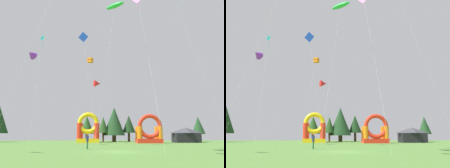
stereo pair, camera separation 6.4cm
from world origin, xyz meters
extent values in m
plane|color=#548438|center=(0.00, 0.00, 0.00)|extent=(120.00, 120.00, 0.00)
pyramid|color=blue|center=(-4.89, 15.49, 19.11)|extent=(1.45, 0.88, 1.35)
cylinder|color=blue|center=(-4.92, 15.40, 18.29)|extent=(0.04, 0.04, 1.58)
cylinder|color=silver|center=(-3.56, 13.09, 9.54)|extent=(2.73, 4.62, 19.08)
cone|color=red|center=(-2.36, 27.08, 13.05)|extent=(1.83, 1.92, 1.60)
cylinder|color=silver|center=(-2.00, 25.86, 6.53)|extent=(0.72, 2.44, 13.05)
cylinder|color=silver|center=(11.46, 4.38, 11.09)|extent=(7.11, 0.18, 22.18)
cylinder|color=silver|center=(-8.35, 0.60, 12.38)|extent=(0.44, 10.79, 24.77)
pyramid|color=#EA599E|center=(2.86, 1.89, 18.89)|extent=(1.03, 0.91, 1.10)
cylinder|color=#EA599E|center=(2.81, 1.82, 18.05)|extent=(0.04, 0.04, 1.69)
cylinder|color=silver|center=(3.20, -1.88, 9.45)|extent=(0.79, 7.41, 18.90)
cone|color=purple|center=(-14.27, 16.34, 16.06)|extent=(2.00, 2.09, 1.75)
cylinder|color=silver|center=(-17.36, 17.61, 8.03)|extent=(6.19, 2.56, 16.07)
cube|color=orange|center=(-3.62, 15.58, 14.66)|extent=(1.09, 1.09, 0.37)
cube|color=orange|center=(-3.62, 15.58, 15.10)|extent=(1.09, 1.09, 0.37)
cylinder|color=silver|center=(-5.15, 16.19, 7.44)|extent=(3.08, 1.23, 14.88)
pyramid|color=#0C7F7A|center=(-13.79, 22.29, 21.53)|extent=(0.83, 0.72, 0.92)
cylinder|color=#0C7F7A|center=(-13.83, 22.24, 20.38)|extent=(0.04, 0.04, 2.30)
cylinder|color=silver|center=(-13.33, 17.57, 10.77)|extent=(1.03, 9.33, 21.54)
cylinder|color=silver|center=(-8.95, -1.66, 12.11)|extent=(7.26, 2.19, 24.23)
ellipsoid|color=green|center=(-0.82, -7.21, 12.76)|extent=(1.96, 2.11, 0.90)
cylinder|color=silver|center=(-1.68, -6.20, 6.38)|extent=(1.74, 2.04, 12.77)
cylinder|color=#33723F|center=(-3.47, 4.92, 0.45)|extent=(0.17, 0.17, 0.91)
cylinder|color=#33723F|center=(-3.41, 5.09, 0.45)|extent=(0.17, 0.17, 0.91)
cylinder|color=navy|center=(-3.44, 5.00, 1.27)|extent=(0.41, 0.41, 0.72)
sphere|color=brown|center=(-3.44, 5.00, 1.75)|extent=(0.25, 0.25, 0.25)
cube|color=red|center=(9.34, 28.75, 0.49)|extent=(5.62, 3.99, 0.98)
cylinder|color=orange|center=(7.09, 27.31, 2.31)|extent=(1.12, 1.12, 2.67)
cylinder|color=orange|center=(11.59, 27.31, 2.31)|extent=(1.12, 1.12, 2.67)
cylinder|color=orange|center=(7.09, 30.19, 2.31)|extent=(1.12, 1.12, 2.67)
cylinder|color=orange|center=(11.59, 30.19, 2.31)|extent=(1.12, 1.12, 2.67)
torus|color=red|center=(9.34, 27.31, 3.65)|extent=(5.40, 0.89, 5.40)
cube|color=yellow|center=(-4.34, 33.91, 0.46)|extent=(5.32, 4.61, 0.93)
cylinder|color=red|center=(-6.36, 32.26, 2.73)|extent=(1.29, 1.29, 3.61)
cylinder|color=red|center=(-2.33, 32.26, 2.73)|extent=(1.29, 1.29, 3.61)
cylinder|color=red|center=(-6.36, 35.57, 2.73)|extent=(1.29, 1.29, 3.61)
cylinder|color=red|center=(-2.33, 35.57, 2.73)|extent=(1.29, 1.29, 3.61)
torus|color=yellow|center=(-4.34, 32.26, 4.54)|extent=(5.07, 1.03, 5.07)
cube|color=black|center=(19.21, 32.61, 1.12)|extent=(5.92, 4.27, 2.24)
pyramid|color=#3F3F47|center=(19.21, 32.61, 2.89)|extent=(5.92, 4.27, 1.31)
cylinder|color=#4C331E|center=(-5.03, 41.07, 1.07)|extent=(0.68, 0.68, 2.14)
cone|color=#234C1E|center=(-5.03, 41.07, 4.51)|extent=(3.78, 3.78, 4.74)
cylinder|color=#4C331E|center=(-0.61, 40.37, 1.18)|extent=(0.51, 0.51, 2.37)
cone|color=#234C1E|center=(-0.61, 40.37, 4.49)|extent=(2.83, 2.83, 4.25)
cylinder|color=#4C331E|center=(2.43, 41.52, 0.83)|extent=(1.08, 1.08, 1.67)
cone|color=#1E4221|center=(2.43, 41.52, 5.48)|extent=(6.01, 6.01, 7.62)
cylinder|color=#4C331E|center=(6.63, 42.61, 1.21)|extent=(0.66, 0.66, 2.42)
cone|color=#193819|center=(6.63, 42.61, 4.82)|extent=(3.69, 3.69, 4.80)
cylinder|color=#4C331E|center=(27.03, 43.70, 1.03)|extent=(0.67, 0.67, 2.06)
cone|color=#1E4221|center=(27.03, 43.70, 4.56)|extent=(3.75, 3.75, 5.00)
camera|label=1|loc=(-2.23, -26.65, 1.69)|focal=39.32mm
camera|label=2|loc=(-2.16, -26.65, 1.69)|focal=39.32mm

